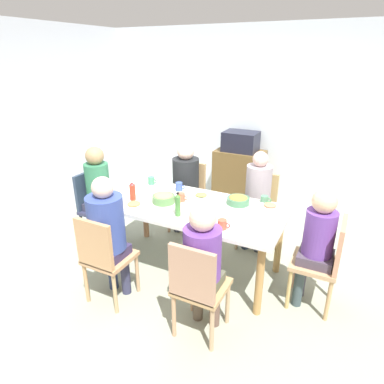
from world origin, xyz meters
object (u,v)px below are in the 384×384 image
chair_1 (104,255)px  chair_2 (258,206)px  person_1 (108,228)px  cup_5 (151,181)px  person_4 (185,179)px  person_5 (203,258)px  chair_4 (189,192)px  chair_3 (325,259)px  cup_0 (222,224)px  bottle_0 (178,205)px  bowl_1 (238,200)px  person_3 (317,238)px  plate_3 (134,205)px  person_0 (99,188)px  bottle_1 (133,192)px  cup_4 (113,199)px  plate_2 (270,206)px  cup_3 (179,187)px  dining_table (192,213)px  side_cabinet (239,180)px  plate_1 (201,196)px  chair_5 (198,285)px  person_2 (258,193)px  cup_1 (265,199)px  cup_2 (182,197)px  microwave (241,141)px  chair_0 (95,204)px  plate_0 (209,216)px

chair_1 → chair_2: same height
person_1 → cup_5: (-0.23, 1.08, 0.06)m
person_4 → person_5: person_4 is taller
chair_2 → chair_4: 0.95m
chair_3 → cup_0: (-0.86, -0.32, 0.29)m
bottle_0 → bowl_1: bearing=51.3°
person_3 → plate_3: bearing=-171.0°
person_5 → cup_5: bearing=137.6°
person_0 → bottle_1: bearing=-16.0°
person_3 → cup_4: (-2.01, -0.30, 0.10)m
plate_2 → person_5: bearing=-103.4°
cup_3 → bottle_0: bearing=-62.3°
plate_2 → cup_5: size_ratio=2.15×
chair_3 → chair_4: (-1.80, 0.84, 0.00)m
dining_table → chair_2: chair_2 is taller
bowl_1 → side_cabinet: side_cabinet is taller
plate_2 → bottle_1: bottle_1 is taller
person_0 → plate_1: person_0 is taller
cup_3 → chair_5: bearing=-55.4°
cup_0 → cup_5: 1.34m
plate_2 → chair_1: bearing=-136.0°
dining_table → bottle_0: (-0.01, -0.27, 0.20)m
person_2 → chair_4: (-0.95, 0.09, -0.20)m
bottle_1 → chair_3: bearing=5.3°
person_2 → cup_1: 0.40m
dining_table → cup_2: (-0.15, 0.05, 0.13)m
person_2 → microwave: 1.20m
person_0 → plate_1: 1.25m
cup_2 → person_0: bearing=-177.3°
chair_0 → chair_1: same height
chair_1 → cup_4: size_ratio=8.01×
cup_5 → chair_3: bearing=-9.1°
person_5 → side_cabinet: (-0.57, 2.51, -0.26)m
plate_0 → bottle_0: bottle_0 is taller
plate_1 → cup_0: cup_0 is taller
chair_1 → person_2: person_2 is taller
person_1 → bottle_0: (0.46, 0.48, 0.13)m
person_3 → plate_2: person_3 is taller
bowl_1 → cup_5: bearing=176.3°
cup_2 → person_5: bearing=-52.3°
person_1 → microwave: (0.38, 2.51, 0.30)m
person_2 → plate_0: person_2 is taller
plate_0 → person_5: bearing=-70.2°
chair_5 → microwave: bearing=102.4°
chair_5 → cup_0: 0.60m
bowl_1 → chair_1: bearing=-128.7°
plate_3 → bottle_0: (0.51, 0.01, 0.10)m
chair_3 → microwave: size_ratio=1.88×
plate_2 → cup_4: bearing=-157.8°
chair_0 → bottle_0: bearing=-11.6°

